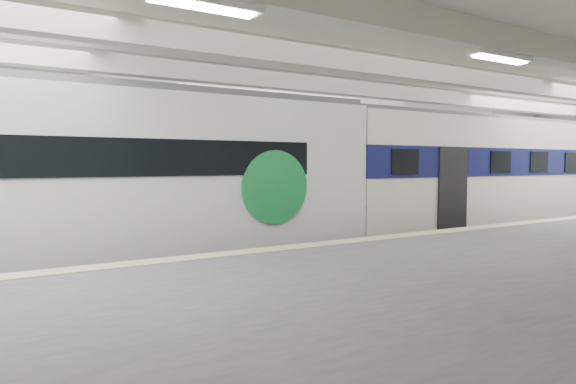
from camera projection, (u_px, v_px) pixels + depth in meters
station_hall at (358, 150)px, 12.97m from camera, size 36.00×24.00×5.75m
modern_emu at (161, 187)px, 12.02m from camera, size 14.72×3.04×4.70m
older_rer at (482, 176)px, 18.31m from camera, size 14.05×3.10×4.61m
far_train at (176, 179)px, 17.82m from camera, size 14.31×3.40×4.53m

